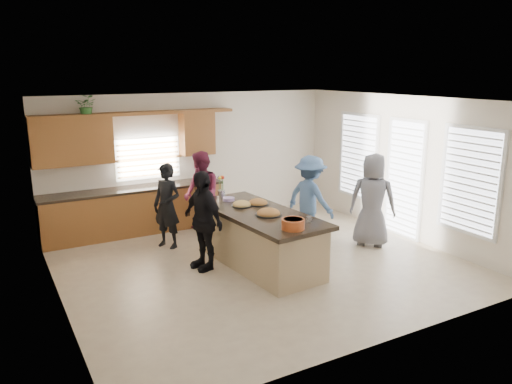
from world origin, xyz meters
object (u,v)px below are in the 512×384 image
island (259,240)px  woman_left_front (203,220)px  woman_right_front (372,200)px  salad_bowl (293,223)px  woman_right_back (310,198)px  woman_left_mid (202,194)px  woman_left_back (167,206)px

island → woman_left_front: woman_left_front is taller
island → woman_right_front: 2.41m
salad_bowl → woman_right_back: 2.33m
island → salad_bowl: salad_bowl is taller
woman_right_back → woman_right_front: woman_right_front is taller
woman_left_mid → woman_right_back: size_ratio=1.02×
woman_right_back → woman_right_front: size_ratio=0.94×
island → woman_left_back: 1.96m
woman_left_mid → woman_left_front: (-0.69, -1.66, -0.01)m
woman_left_mid → woman_left_back: bearing=-67.4°
woman_left_back → woman_left_mid: woman_left_mid is taller
woman_left_back → woman_left_mid: (0.86, 0.37, 0.05)m
woman_left_front → woman_left_mid: bearing=146.0°
woman_right_back → woman_left_mid: bearing=38.0°
woman_left_mid → woman_right_front: woman_right_front is taller
island → woman_left_mid: bearing=91.1°
island → salad_bowl: 1.22m
island → woman_left_back: woman_left_back is taller
salad_bowl → woman_right_front: size_ratio=0.20×
woman_right_front → woman_left_back: bearing=21.5°
island → salad_bowl: (-0.02, -1.07, 0.58)m
woman_left_front → woman_right_back: bearing=86.5°
woman_right_back → woman_right_front: bearing=-149.5°
woman_left_front → woman_right_back: woman_left_front is taller
island → woman_right_back: (1.52, 0.66, 0.39)m
woman_left_back → woman_right_front: bearing=29.9°
woman_left_back → woman_right_front: size_ratio=0.90×
woman_left_mid → woman_left_front: bearing=-23.3°
island → woman_left_back: (-1.06, 1.61, 0.35)m
woman_left_back → woman_right_front: woman_right_front is taller
woman_left_back → woman_right_back: woman_right_back is taller
woman_left_front → woman_right_front: woman_right_front is taller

